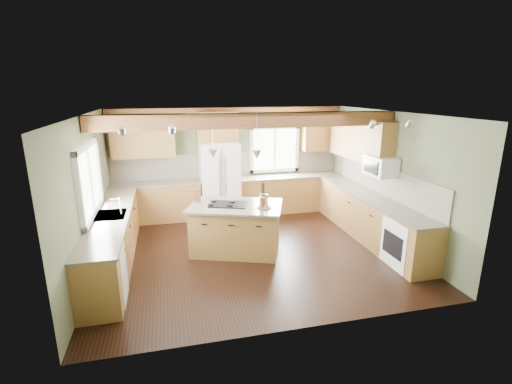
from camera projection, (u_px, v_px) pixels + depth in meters
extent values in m
plane|color=black|center=(252.00, 251.00, 7.15)|extent=(5.60, 5.60, 0.00)
plane|color=silver|center=(252.00, 113.00, 6.45)|extent=(5.60, 5.60, 0.00)
plane|color=#4B513A|center=(229.00, 161.00, 9.14)|extent=(5.60, 0.00, 5.60)
plane|color=#4B513A|center=(88.00, 195.00, 6.17)|extent=(0.00, 5.00, 5.00)
plane|color=#4B513A|center=(388.00, 177.00, 7.44)|extent=(0.00, 5.00, 5.00)
cube|color=#502916|center=(251.00, 120.00, 6.57)|extent=(5.55, 0.26, 0.26)
cube|color=#502916|center=(229.00, 110.00, 8.71)|extent=(5.55, 0.20, 0.10)
cube|color=brown|center=(229.00, 164.00, 9.15)|extent=(5.58, 0.03, 0.58)
cube|color=brown|center=(385.00, 181.00, 7.50)|extent=(0.03, 3.70, 0.58)
cube|color=brown|center=(157.00, 203.00, 8.69)|extent=(2.02, 0.60, 0.88)
cube|color=#483F34|center=(155.00, 184.00, 8.56)|extent=(2.06, 0.64, 0.04)
cube|color=brown|center=(290.00, 194.00, 9.43)|extent=(2.62, 0.60, 0.88)
cube|color=#483F34|center=(290.00, 176.00, 9.31)|extent=(2.66, 0.64, 0.04)
cube|color=brown|center=(113.00, 240.00, 6.51)|extent=(0.60, 3.70, 0.88)
cube|color=#483F34|center=(110.00, 216.00, 6.39)|extent=(0.64, 3.74, 0.04)
cube|color=brown|center=(369.00, 218.00, 7.65)|extent=(0.60, 3.70, 0.88)
cube|color=#483F34|center=(371.00, 197.00, 7.52)|extent=(0.64, 3.74, 0.04)
cube|color=brown|center=(143.00, 138.00, 8.35)|extent=(1.40, 0.35, 0.90)
cube|color=brown|center=(217.00, 127.00, 8.68)|extent=(0.96, 0.35, 0.70)
cube|color=brown|center=(360.00, 139.00, 8.06)|extent=(0.35, 2.20, 0.90)
cube|color=brown|center=(320.00, 133.00, 9.32)|extent=(0.90, 0.35, 0.90)
cube|color=white|center=(88.00, 180.00, 6.15)|extent=(0.04, 1.60, 1.05)
cube|color=white|center=(274.00, 149.00, 9.32)|extent=(1.10, 0.04, 1.00)
cube|color=#262628|center=(110.00, 215.00, 6.39)|extent=(0.50, 0.65, 0.03)
cylinder|color=#B2B2B7|center=(121.00, 207.00, 6.39)|extent=(0.02, 0.02, 0.28)
cube|color=white|center=(103.00, 276.00, 5.30)|extent=(0.60, 0.60, 0.84)
cube|color=white|center=(408.00, 243.00, 6.43)|extent=(0.60, 0.72, 0.84)
cube|color=white|center=(380.00, 166.00, 7.27)|extent=(0.40, 0.70, 0.38)
cone|color=#B2B2B7|center=(213.00, 154.00, 6.70)|extent=(0.18, 0.18, 0.16)
cone|color=#B2B2B7|center=(257.00, 155.00, 6.61)|extent=(0.18, 0.18, 0.16)
cube|color=white|center=(220.00, 181.00, 8.82)|extent=(0.90, 0.74, 1.80)
cube|color=brown|center=(236.00, 229.00, 7.04)|extent=(1.83, 1.46, 0.88)
cube|color=#483F34|center=(236.00, 206.00, 6.92)|extent=(1.97, 1.60, 0.04)
cube|color=black|center=(229.00, 204.00, 6.93)|extent=(0.81, 0.67, 0.02)
cube|color=brown|center=(198.00, 197.00, 7.07)|extent=(0.12, 0.10, 0.20)
cylinder|color=#3C3330|center=(263.00, 198.00, 7.04)|extent=(0.15, 0.15, 0.18)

